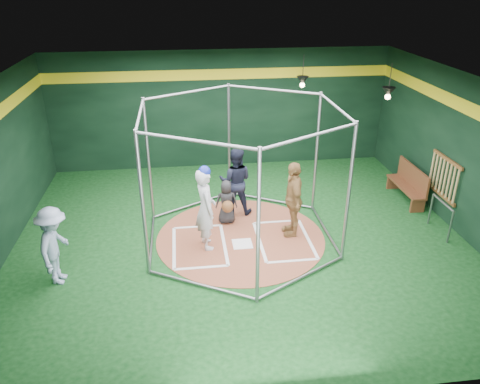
{
  "coord_description": "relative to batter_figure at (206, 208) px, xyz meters",
  "views": [
    {
      "loc": [
        -1.19,
        -9.08,
        5.47
      ],
      "look_at": [
        0.0,
        0.1,
        1.1
      ],
      "focal_mm": 35.0,
      "sensor_mm": 36.0,
      "label": 1
    }
  ],
  "objects": [
    {
      "name": "home_plate",
      "position": [
        0.78,
        -0.04,
        -0.93
      ],
      "size": [
        0.43,
        0.43,
        0.01
      ],
      "primitive_type": "cube",
      "color": "white",
      "rests_on": "clay_disc"
    },
    {
      "name": "umpire",
      "position": [
        0.82,
        1.51,
        -0.1
      ],
      "size": [
        0.93,
        0.79,
        1.68
      ],
      "primitive_type": "imported",
      "rotation": [
        0.0,
        0.0,
        2.93
      ],
      "color": "black",
      "rests_on": "clay_disc"
    },
    {
      "name": "pendant_lamp_far",
      "position": [
        4.78,
        2.26,
        1.79
      ],
      "size": [
        0.34,
        0.34,
        0.9
      ],
      "color": "black",
      "rests_on": "room_shell"
    },
    {
      "name": "batter_box_right",
      "position": [
        1.73,
        0.01,
        -0.93
      ],
      "size": [
        1.17,
        1.77,
        0.01
      ],
      "color": "white",
      "rests_on": "clay_disc"
    },
    {
      "name": "batter_box_left",
      "position": [
        -0.17,
        0.01,
        -0.93
      ],
      "size": [
        1.17,
        1.77,
        0.01
      ],
      "color": "white",
      "rests_on": "clay_disc"
    },
    {
      "name": "visitor_leopard",
      "position": [
        1.97,
        0.3,
        -0.06
      ],
      "size": [
        0.46,
        1.04,
        1.75
      ],
      "primitive_type": "imported",
      "rotation": [
        0.0,
        0.0,
        -1.6
      ],
      "color": "tan",
      "rests_on": "clay_disc"
    },
    {
      "name": "room_shell",
      "position": [
        0.78,
        0.26,
        0.81
      ],
      "size": [
        10.1,
        9.1,
        3.53
      ],
      "color": "#0B3411",
      "rests_on": "ground"
    },
    {
      "name": "dugout_bench",
      "position": [
        5.4,
        1.64,
        -0.47
      ],
      "size": [
        0.37,
        1.61,
        0.94
      ],
      "color": "brown",
      "rests_on": "ground"
    },
    {
      "name": "batting_cage",
      "position": [
        0.78,
        0.26,
        0.55
      ],
      "size": [
        4.05,
        4.67,
        3.0
      ],
      "color": "gray",
      "rests_on": "ground"
    },
    {
      "name": "bat_rack",
      "position": [
        5.71,
        0.66,
        0.1
      ],
      "size": [
        0.07,
        1.25,
        0.98
      ],
      "color": "brown",
      "rests_on": "room_shell"
    },
    {
      "name": "catcher_figure",
      "position": [
        0.54,
        0.99,
        -0.4
      ],
      "size": [
        0.54,
        0.57,
        1.07
      ],
      "color": "black",
      "rests_on": "clay_disc"
    },
    {
      "name": "clay_disc",
      "position": [
        0.78,
        0.26,
        -0.94
      ],
      "size": [
        3.8,
        3.8,
        0.01
      ],
      "primitive_type": "cylinder",
      "color": "brown",
      "rests_on": "ground"
    },
    {
      "name": "bystander_blue",
      "position": [
        -2.91,
        -0.91,
        -0.16
      ],
      "size": [
        0.69,
        1.08,
        1.58
      ],
      "primitive_type": "imported",
      "rotation": [
        0.0,
        0.0,
        1.46
      ],
      "color": "#95A7C6",
      "rests_on": "ground"
    },
    {
      "name": "pendant_lamp_near",
      "position": [
        2.98,
        3.86,
        1.79
      ],
      "size": [
        0.34,
        0.34,
        0.9
      ],
      "color": "black",
      "rests_on": "room_shell"
    },
    {
      "name": "batter_figure",
      "position": [
        0.0,
        0.0,
        0.0
      ],
      "size": [
        0.55,
        0.73,
        1.89
      ],
      "color": "silver",
      "rests_on": "clay_disc"
    },
    {
      "name": "steel_railing",
      "position": [
        5.33,
        -0.1,
        -0.42
      ],
      "size": [
        0.05,
        0.93,
        0.8
      ],
      "color": "slate",
      "rests_on": "ground"
    }
  ]
}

